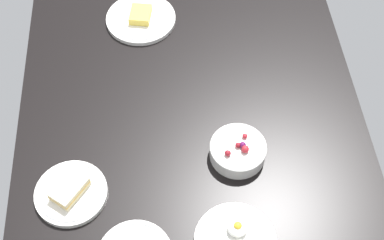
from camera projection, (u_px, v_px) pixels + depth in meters
The scene contains 5 objects.
dining_table at pixel (192, 128), 153.22cm from camera, with size 115.79×98.96×4.00cm, color black.
plate_sandwich at pixel (71, 192), 137.70cm from camera, with size 18.92×18.92×4.74cm.
bowl_berries at pixel (238, 150), 143.56cm from camera, with size 15.37×15.37×6.37cm.
plate_eggs at pixel (236, 240), 130.68cm from camera, with size 20.34×20.34×4.84cm.
plate_cheese at pixel (141, 18), 174.16cm from camera, with size 22.73×22.73×3.89cm.
Camera 1 is at (85.15, -6.96, 129.21)cm, focal length 49.89 mm.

